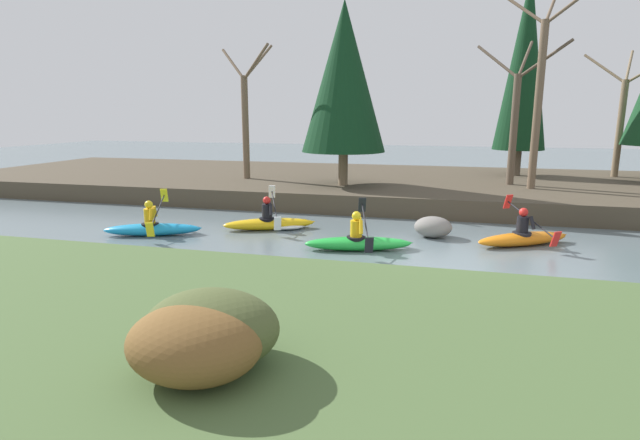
{
  "coord_description": "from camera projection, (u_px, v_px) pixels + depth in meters",
  "views": [
    {
      "loc": [
        0.03,
        -11.09,
        3.39
      ],
      "look_at": [
        -3.33,
        1.83,
        0.55
      ],
      "focal_mm": 28.0,
      "sensor_mm": 36.0,
      "label": 1
    }
  ],
  "objects": [
    {
      "name": "ground_plane",
      "position": [
        443.0,
        268.0,
        11.21
      ],
      "size": [
        90.0,
        90.0,
        0.0
      ],
      "primitive_type": "plane",
      "color": "slate"
    },
    {
      "name": "riverbank_near",
      "position": [
        434.0,
        395.0,
        5.35
      ],
      "size": [
        44.0,
        6.37,
        0.88
      ],
      "color": "#4C6638",
      "rests_on": "ground"
    },
    {
      "name": "riverbank_far",
      "position": [
        448.0,
        187.0,
        21.18
      ],
      "size": [
        44.0,
        10.84,
        0.69
      ],
      "color": "#4C4233",
      "rests_on": "ground"
    },
    {
      "name": "conifer_tree_far_left",
      "position": [
        344.0,
        77.0,
        18.49
      ],
      "size": [
        3.17,
        3.17,
        6.78
      ],
      "color": "#7A664C",
      "rests_on": "riverbank_far"
    },
    {
      "name": "conifer_tree_left",
      "position": [
        525.0,
        62.0,
        21.36
      ],
      "size": [
        2.21,
        2.21,
        8.64
      ],
      "color": "brown",
      "rests_on": "riverbank_far"
    },
    {
      "name": "bare_tree_upstream",
      "position": [
        246.0,
        115.0,
        20.82
      ],
      "size": [
        3.13,
        3.09,
        5.64
      ],
      "color": "brown",
      "rests_on": "riverbank_far"
    },
    {
      "name": "bare_tree_mid_upstream",
      "position": [
        515.0,
        116.0,
        18.99
      ],
      "size": [
        3.08,
        3.04,
        5.53
      ],
      "color": "brown",
      "rests_on": "riverbank_far"
    },
    {
      "name": "bare_tree_mid_downstream",
      "position": [
        540.0,
        85.0,
        17.72
      ],
      "size": [
        4.3,
        4.25,
        7.87
      ],
      "color": "brown",
      "rests_on": "riverbank_far"
    },
    {
      "name": "bare_tree_downstream",
      "position": [
        622.0,
        117.0,
        21.4
      ],
      "size": [
        3.05,
        3.01,
        5.48
      ],
      "color": "#7A664C",
      "rests_on": "riverbank_far"
    },
    {
      "name": "shrub_clump_nearest",
      "position": [
        195.0,
        343.0,
        4.77
      ],
      "size": [
        1.34,
        1.11,
        0.72
      ],
      "color": "brown",
      "rests_on": "riverbank_near"
    },
    {
      "name": "shrub_clump_second",
      "position": [
        212.0,
        328.0,
        5.06
      ],
      "size": [
        1.41,
        1.17,
        0.76
      ],
      "color": "#4C562D",
      "rests_on": "riverbank_near"
    },
    {
      "name": "kayaker_lead",
      "position": [
        524.0,
        237.0,
        13.12
      ],
      "size": [
        2.62,
        1.98,
        1.2
      ],
      "rotation": [
        0.0,
        0.0,
        0.55
      ],
      "color": "orange",
      "rests_on": "ground"
    },
    {
      "name": "kayaker_middle",
      "position": [
        359.0,
        242.0,
        12.64
      ],
      "size": [
        2.78,
        2.04,
        1.2
      ],
      "rotation": [
        0.0,
        0.0,
        0.26
      ],
      "color": "green",
      "rests_on": "ground"
    },
    {
      "name": "kayaker_trailing",
      "position": [
        273.0,
        223.0,
        14.93
      ],
      "size": [
        2.71,
        1.96,
        1.2
      ],
      "rotation": [
        0.0,
        0.0,
        0.43
      ],
      "color": "yellow",
      "rests_on": "ground"
    },
    {
      "name": "kayaker_far_back",
      "position": [
        153.0,
        228.0,
        14.19
      ],
      "size": [
        2.75,
        2.01,
        1.2
      ],
      "rotation": [
        0.0,
        0.0,
        0.34
      ],
      "color": "#1993D6",
      "rests_on": "ground"
    },
    {
      "name": "boulder_midstream",
      "position": [
        433.0,
        227.0,
        13.96
      ],
      "size": [
        1.04,
        0.82,
        0.59
      ],
      "color": "gray",
      "rests_on": "ground"
    }
  ]
}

